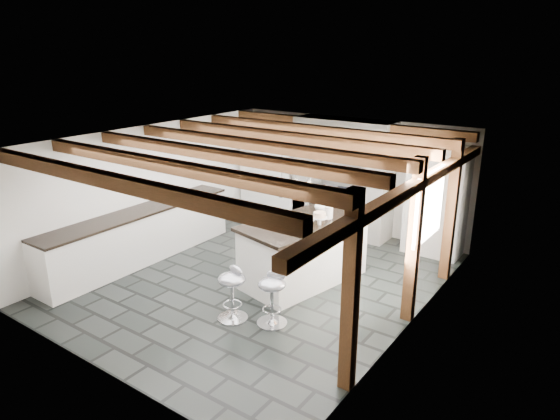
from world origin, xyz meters
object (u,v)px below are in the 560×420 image
Objects in this scene: range_cooker at (341,210)px; bar_stool_near at (272,292)px; kitchen_island at (304,250)px; bar_stool_far at (232,287)px.

bar_stool_near is at bearing -75.32° from range_cooker.
kitchen_island is 2.91× the size of bar_stool_near.
bar_stool_far is (-0.52, -0.21, 0.01)m from bar_stool_near.
kitchen_island is at bearing -75.65° from range_cooker.
bar_stool_far is at bearing -82.74° from kitchen_island.
bar_stool_near is at bearing -62.36° from kitchen_island.
kitchen_island reaches higher than bar_stool_far.
range_cooker is 0.45× the size of kitchen_island.
range_cooker is 1.28× the size of bar_stool_far.
kitchen_island is (0.59, -2.31, 0.06)m from range_cooker.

